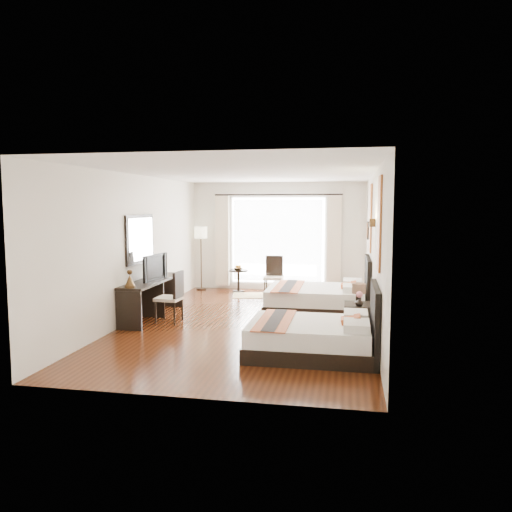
% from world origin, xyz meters
% --- Properties ---
extents(floor, '(4.50, 7.50, 0.01)m').
position_xyz_m(floor, '(0.00, 0.00, -0.01)').
color(floor, '#38170A').
rests_on(floor, ground).
extents(ceiling, '(4.50, 7.50, 0.02)m').
position_xyz_m(ceiling, '(0.00, 0.00, 2.79)').
color(ceiling, white).
rests_on(ceiling, wall_headboard).
extents(wall_headboard, '(0.01, 7.50, 2.80)m').
position_xyz_m(wall_headboard, '(2.25, 0.00, 1.40)').
color(wall_headboard, silver).
rests_on(wall_headboard, floor).
extents(wall_desk, '(0.01, 7.50, 2.80)m').
position_xyz_m(wall_desk, '(-2.25, 0.00, 1.40)').
color(wall_desk, silver).
rests_on(wall_desk, floor).
extents(wall_window, '(4.50, 0.01, 2.80)m').
position_xyz_m(wall_window, '(0.00, 3.75, 1.40)').
color(wall_window, silver).
rests_on(wall_window, floor).
extents(wall_entry, '(4.50, 0.01, 2.80)m').
position_xyz_m(wall_entry, '(0.00, -3.75, 1.40)').
color(wall_entry, silver).
rests_on(wall_entry, floor).
extents(window_glass, '(2.40, 0.02, 2.20)m').
position_xyz_m(window_glass, '(0.00, 3.73, 1.30)').
color(window_glass, white).
rests_on(window_glass, wall_window).
extents(sheer_curtain, '(2.30, 0.02, 2.10)m').
position_xyz_m(sheer_curtain, '(0.00, 3.67, 1.30)').
color(sheer_curtain, white).
rests_on(sheer_curtain, wall_window).
extents(drape_left, '(0.35, 0.14, 2.35)m').
position_xyz_m(drape_left, '(-1.45, 3.63, 1.28)').
color(drape_left, '#BFB294').
rests_on(drape_left, floor).
extents(drape_right, '(0.35, 0.14, 2.35)m').
position_xyz_m(drape_right, '(1.45, 3.63, 1.28)').
color(drape_right, '#BFB294').
rests_on(drape_right, floor).
extents(art_panel_near, '(0.03, 0.50, 1.35)m').
position_xyz_m(art_panel_near, '(2.23, -1.80, 1.95)').
color(art_panel_near, maroon).
rests_on(art_panel_near, wall_headboard).
extents(art_panel_far, '(0.03, 0.50, 1.35)m').
position_xyz_m(art_panel_far, '(2.23, 1.08, 1.95)').
color(art_panel_far, maroon).
rests_on(art_panel_far, wall_headboard).
extents(wall_sconce, '(0.10, 0.14, 0.14)m').
position_xyz_m(wall_sconce, '(2.19, -0.49, 1.92)').
color(wall_sconce, '#402C16').
rests_on(wall_sconce, wall_headboard).
extents(mirror_frame, '(0.04, 1.25, 0.95)m').
position_xyz_m(mirror_frame, '(-2.22, 0.12, 1.55)').
color(mirror_frame, black).
rests_on(mirror_frame, wall_desk).
extents(mirror_glass, '(0.01, 1.12, 0.82)m').
position_xyz_m(mirror_glass, '(-2.19, 0.12, 1.55)').
color(mirror_glass, white).
rests_on(mirror_glass, mirror_frame).
extents(bed_near, '(1.89, 1.48, 1.06)m').
position_xyz_m(bed_near, '(1.36, -1.80, 0.28)').
color(bed_near, black).
rests_on(bed_near, floor).
extents(bed_far, '(2.07, 1.62, 1.17)m').
position_xyz_m(bed_far, '(1.27, 1.08, 0.30)').
color(bed_far, black).
rests_on(bed_far, floor).
extents(nightstand, '(0.45, 0.55, 0.53)m').
position_xyz_m(nightstand, '(1.98, -0.49, 0.27)').
color(nightstand, black).
rests_on(nightstand, floor).
extents(table_lamp, '(0.23, 0.23, 0.37)m').
position_xyz_m(table_lamp, '(1.99, -0.39, 0.75)').
color(table_lamp, black).
rests_on(table_lamp, nightstand).
extents(vase, '(0.15, 0.15, 0.14)m').
position_xyz_m(vase, '(2.00, -0.69, 0.57)').
color(vase, black).
rests_on(vase, nightstand).
extents(console_desk, '(0.50, 2.20, 0.76)m').
position_xyz_m(console_desk, '(-1.99, 0.12, 0.38)').
color(console_desk, black).
rests_on(console_desk, floor).
extents(television, '(0.22, 0.89, 0.51)m').
position_xyz_m(television, '(-1.97, 0.05, 1.01)').
color(television, black).
rests_on(television, console_desk).
extents(bronze_figurine, '(0.24, 0.24, 0.28)m').
position_xyz_m(bronze_figurine, '(-1.99, -0.88, 0.90)').
color(bronze_figurine, '#402C16').
rests_on(bronze_figurine, console_desk).
extents(desk_chair, '(0.48, 0.48, 0.97)m').
position_xyz_m(desk_chair, '(-1.50, -0.21, 0.30)').
color(desk_chair, beige).
rests_on(desk_chair, floor).
extents(floor_lamp, '(0.33, 0.33, 1.65)m').
position_xyz_m(floor_lamp, '(-1.98, 3.44, 1.39)').
color(floor_lamp, black).
rests_on(floor_lamp, floor).
extents(side_table, '(0.49, 0.49, 0.56)m').
position_xyz_m(side_table, '(-0.95, 3.28, 0.28)').
color(side_table, black).
rests_on(side_table, floor).
extents(fruit_bowl, '(0.29, 0.29, 0.05)m').
position_xyz_m(fruit_bowl, '(-0.95, 3.25, 0.59)').
color(fruit_bowl, '#452B18').
rests_on(fruit_bowl, side_table).
extents(window_chair, '(0.47, 0.47, 0.98)m').
position_xyz_m(window_chair, '(0.03, 2.83, 0.30)').
color(window_chair, beige).
rests_on(window_chair, floor).
extents(jute_rug, '(1.31, 1.01, 0.01)m').
position_xyz_m(jute_rug, '(-0.38, 2.83, 0.01)').
color(jute_rug, tan).
rests_on(jute_rug, floor).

